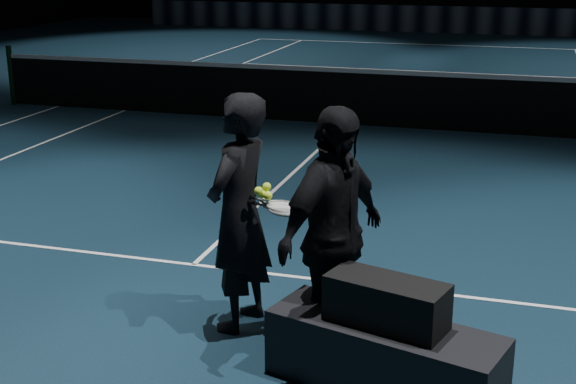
# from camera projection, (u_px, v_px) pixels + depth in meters

# --- Properties ---
(floor) EXTENTS (36.00, 36.00, 0.00)m
(floor) POSITION_uv_depth(u_px,v_px,m) (345.00, 125.00, 13.37)
(floor) COLOR black
(floor) RESTS_ON ground
(court_lines) EXTENTS (10.98, 23.78, 0.01)m
(court_lines) POSITION_uv_depth(u_px,v_px,m) (345.00, 125.00, 13.37)
(court_lines) COLOR white
(court_lines) RESTS_ON floor
(net_post_left) EXTENTS (0.10, 0.10, 1.10)m
(net_post_left) POSITION_uv_depth(u_px,v_px,m) (11.00, 75.00, 14.97)
(net_post_left) COLOR black
(net_post_left) RESTS_ON floor
(net_mesh) EXTENTS (12.80, 0.02, 0.86)m
(net_mesh) POSITION_uv_depth(u_px,v_px,m) (346.00, 99.00, 13.24)
(net_mesh) COLOR black
(net_mesh) RESTS_ON floor
(net_tape) EXTENTS (12.80, 0.03, 0.07)m
(net_tape) POSITION_uv_depth(u_px,v_px,m) (346.00, 70.00, 13.10)
(net_tape) COLOR white
(net_tape) RESTS_ON net_mesh
(sponsor_backdrop) EXTENTS (22.00, 0.15, 0.90)m
(sponsor_backdrop) POSITION_uv_depth(u_px,v_px,m) (446.00, 20.00, 27.43)
(sponsor_backdrop) COLOR black
(sponsor_backdrop) RESTS_ON floor
(player_bench) EXTENTS (1.66, 0.94, 0.47)m
(player_bench) POSITION_uv_depth(u_px,v_px,m) (384.00, 356.00, 5.36)
(player_bench) COLOR black
(player_bench) RESTS_ON floor
(racket_bag) EXTENTS (0.85, 0.54, 0.32)m
(racket_bag) POSITION_uv_depth(u_px,v_px,m) (386.00, 302.00, 5.24)
(racket_bag) COLOR black
(racket_bag) RESTS_ON player_bench
(bag_signature) EXTENTS (0.36, 0.11, 0.11)m
(bag_signature) POSITION_uv_depth(u_px,v_px,m) (382.00, 313.00, 5.08)
(bag_signature) COLOR white
(bag_signature) RESTS_ON racket_bag
(player_a) EXTENTS (0.56, 0.74, 1.85)m
(player_a) POSITION_uv_depth(u_px,v_px,m) (239.00, 213.00, 6.07)
(player_a) COLOR black
(player_a) RESTS_ON floor
(player_b) EXTENTS (0.85, 1.17, 1.85)m
(player_b) POSITION_uv_depth(u_px,v_px,m) (332.00, 237.00, 5.58)
(player_b) COLOR black
(player_b) RESTS_ON floor
(racket_lower) EXTENTS (0.71, 0.44, 0.03)m
(racket_lower) POSITION_uv_depth(u_px,v_px,m) (287.00, 211.00, 5.78)
(racket_lower) COLOR black
(racket_lower) RESTS_ON player_a
(racket_upper) EXTENTS (0.71, 0.40, 0.10)m
(racket_upper) POSITION_uv_depth(u_px,v_px,m) (284.00, 207.00, 5.84)
(racket_upper) COLOR black
(racket_upper) RESTS_ON player_b
(tennis_balls) EXTENTS (0.12, 0.10, 0.12)m
(tennis_balls) POSITION_uv_depth(u_px,v_px,m) (266.00, 192.00, 5.86)
(tennis_balls) COLOR yellow
(tennis_balls) RESTS_ON racket_upper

